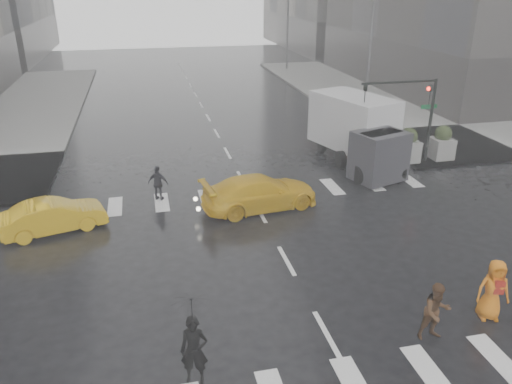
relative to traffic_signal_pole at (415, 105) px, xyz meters
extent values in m
plane|color=black|center=(-9.01, -8.01, -3.22)|extent=(120.00, 120.00, 0.00)
cube|color=gray|center=(10.49, 9.49, -3.14)|extent=(35.00, 35.00, 0.15)
cube|color=#2C2927|center=(19.99, 18.99, -1.02)|extent=(26.05, 26.05, 4.40)
cube|color=#2C2927|center=(19.99, 47.99, -1.02)|extent=(26.05, 26.05, 4.40)
cylinder|color=black|center=(0.99, -0.01, -0.97)|extent=(0.16, 0.16, 4.50)
cylinder|color=black|center=(-1.01, -0.01, 1.18)|extent=(4.00, 0.12, 0.12)
imported|color=black|center=(0.74, -0.01, 0.48)|extent=(0.16, 0.20, 1.00)
imported|color=black|center=(-2.81, -0.01, 0.68)|extent=(0.16, 0.20, 1.00)
sphere|color=#FF190C|center=(0.64, -0.01, 0.78)|extent=(0.20, 0.20, 0.20)
cube|color=#0D602D|center=(0.99, 0.29, -0.22)|extent=(0.90, 0.03, 0.22)
cylinder|color=#59595B|center=(1.99, 9.99, 1.28)|extent=(0.20, 0.20, 9.00)
cylinder|color=#59595B|center=(1.99, 29.99, 1.28)|extent=(0.20, 0.20, 9.00)
cube|color=gray|center=(-2.01, 0.19, -2.52)|extent=(1.10, 1.10, 1.10)
sphere|color=black|center=(-2.01, 0.19, -1.72)|extent=(0.90, 0.90, 0.90)
cube|color=gray|center=(-0.01, 0.19, -2.52)|extent=(1.10, 1.10, 1.10)
sphere|color=black|center=(-0.01, 0.19, -1.72)|extent=(0.90, 0.90, 0.90)
cube|color=gray|center=(1.99, 0.19, -2.52)|extent=(1.10, 1.10, 1.10)
sphere|color=black|center=(1.99, 0.19, -1.72)|extent=(0.90, 0.90, 0.90)
imported|color=black|center=(-12.75, -12.94, -2.30)|extent=(0.76, 0.59, 1.84)
imported|color=black|center=(-12.75, -12.94, -1.23)|extent=(1.17, 1.18, 0.88)
imported|color=#442B18|center=(-6.22, -12.81, -2.36)|extent=(0.84, 0.65, 1.71)
imported|color=orange|center=(-4.16, -12.36, -2.28)|extent=(1.05, 0.82, 1.88)
cube|color=maroon|center=(-4.16, -12.54, -2.07)|extent=(0.31, 0.23, 0.40)
imported|color=black|center=(-13.08, -1.69, -2.42)|extent=(1.08, 0.90, 1.58)
imported|color=black|center=(-3.38, 1.19, -2.35)|extent=(1.24, 1.23, 1.74)
imported|color=#E8AF0C|center=(-17.20, -3.82, -2.58)|extent=(4.11, 2.37, 1.28)
imported|color=#E8AF0C|center=(-8.91, -3.53, -2.49)|extent=(4.66, 2.67, 1.45)
cube|color=silver|center=(-2.62, 1.52, -1.12)|extent=(2.45, 4.70, 2.76)
cube|color=#29282D|center=(-2.62, -1.75, -1.94)|extent=(2.35, 1.84, 2.35)
cube|color=black|center=(-2.62, -1.75, -1.22)|extent=(2.04, 0.92, 0.92)
cylinder|color=black|center=(-3.69, -1.95, -2.76)|extent=(0.29, 0.92, 0.92)
cylinder|color=black|center=(-1.54, -1.95, -2.76)|extent=(0.29, 0.92, 0.92)
cylinder|color=black|center=(-3.69, 0.30, -2.76)|extent=(0.29, 0.92, 0.92)
cylinder|color=black|center=(-1.54, 0.30, -2.76)|extent=(0.29, 0.92, 0.92)
cylinder|color=black|center=(-3.69, 3.16, -2.76)|extent=(0.29, 0.92, 0.92)
cylinder|color=black|center=(-1.54, 3.16, -2.76)|extent=(0.29, 0.92, 0.92)
camera|label=1|loc=(-13.43, -22.49, 5.89)|focal=35.00mm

